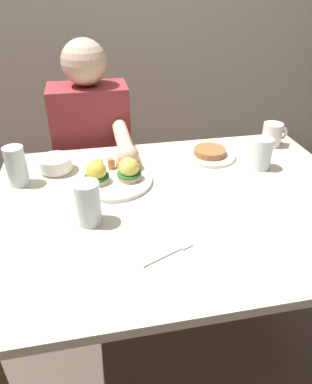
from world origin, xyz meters
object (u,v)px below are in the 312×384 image
(fork, at_px, (171,252))
(fruit_bowl, at_px, (56,164))
(eggs_benedict_plate, at_px, (113,176))
(water_glass_near, at_px, (17,168))
(diner_person, at_px, (94,152))
(water_glass_extra, at_px, (261,155))
(dining_table, at_px, (179,226))
(water_glass_far, at_px, (88,206))
(side_plate, at_px, (210,154))
(coffee_mug, at_px, (273,134))

(fork, bearing_deg, fruit_bowl, 120.87)
(eggs_benedict_plate, distance_m, water_glass_near, 0.32)
(fork, xyz_separation_m, diner_person, (-0.17, 0.84, -0.09))
(water_glass_extra, bearing_deg, dining_table, -155.44)
(eggs_benedict_plate, bearing_deg, water_glass_near, 170.52)
(water_glass_far, xyz_separation_m, side_plate, (0.48, 0.34, -0.04))
(water_glass_far, relative_size, diner_person, 0.12)
(side_plate, bearing_deg, water_glass_far, -144.59)
(water_glass_near, relative_size, water_glass_far, 1.04)
(coffee_mug, height_order, diner_person, diner_person)
(fork, relative_size, water_glass_near, 1.09)
(water_glass_extra, bearing_deg, side_plate, 142.27)
(fork, height_order, water_glass_extra, water_glass_extra)
(dining_table, xyz_separation_m, water_glass_far, (-0.29, -0.06, 0.16))
(water_glass_extra, height_order, diner_person, diner_person)
(fork, bearing_deg, water_glass_far, 138.51)
(eggs_benedict_plate, height_order, water_glass_far, water_glass_far)
(diner_person, bearing_deg, water_glass_far, -93.03)
(eggs_benedict_plate, distance_m, fork, 0.41)
(eggs_benedict_plate, relative_size, side_plate, 1.35)
(dining_table, distance_m, water_glass_far, 0.34)
(water_glass_near, height_order, diner_person, diner_person)
(coffee_mug, relative_size, fork, 0.75)
(fruit_bowl, bearing_deg, water_glass_near, -149.65)
(fork, relative_size, diner_person, 0.13)
(fork, bearing_deg, eggs_benedict_plate, 105.73)
(dining_table, bearing_deg, water_glass_extra, 24.56)
(eggs_benedict_plate, bearing_deg, water_glass_far, -112.41)
(water_glass_far, bearing_deg, dining_table, 12.14)
(dining_table, xyz_separation_m, diner_person, (-0.25, 0.60, 0.02))
(fruit_bowl, distance_m, side_plate, 0.59)
(water_glass_far, height_order, water_glass_extra, water_glass_far)
(fruit_bowl, xyz_separation_m, coffee_mug, (0.88, 0.06, 0.02))
(fruit_bowl, bearing_deg, coffee_mug, 3.90)
(eggs_benedict_plate, relative_size, water_glass_near, 1.98)
(side_plate, bearing_deg, dining_table, -124.30)
(dining_table, bearing_deg, eggs_benedict_plate, 142.27)
(fruit_bowl, relative_size, coffee_mug, 1.08)
(fork, xyz_separation_m, water_glass_far, (-0.20, 0.18, 0.05))
(side_plate, relative_size, diner_person, 0.18)
(dining_table, distance_m, side_plate, 0.36)
(fork, height_order, diner_person, diner_person)
(fruit_bowl, relative_size, diner_person, 0.11)
(fork, xyz_separation_m, water_glass_extra, (0.43, 0.40, 0.05))
(fruit_bowl, height_order, water_glass_extra, water_glass_extra)
(eggs_benedict_plate, height_order, side_plate, eggs_benedict_plate)
(dining_table, xyz_separation_m, eggs_benedict_plate, (-0.20, 0.15, 0.13))
(fruit_bowl, bearing_deg, fork, -59.13)
(water_glass_extra, bearing_deg, water_glass_far, -160.88)
(side_plate, bearing_deg, eggs_benedict_plate, -162.38)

